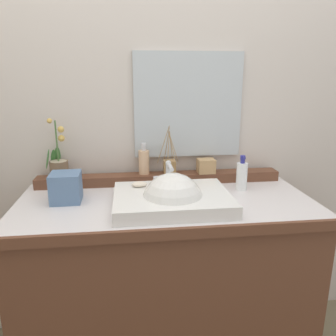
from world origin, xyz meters
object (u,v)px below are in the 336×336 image
Objects in this scene: reed_diffuser at (169,166)px; sink_basin at (172,202)px; potted_plant at (59,164)px; soap_bar at (139,184)px; lotion_bottle at (242,175)px; soap_dispenser at (144,161)px; trinket_box at (206,166)px; tissue_box at (66,187)px.

sink_basin is at bearing -94.88° from reed_diffuser.
potted_plant is 1.18× the size of reed_diffuser.
lotion_bottle is at bearing 7.16° from soap_bar.
potted_plant reaches higher than soap_bar.
sink_basin is 1.96× the size of reed_diffuser.
sink_basin is 0.33m from reed_diffuser.
potted_plant is at bearing -178.32° from soap_dispenser.
soap_bar is 0.28× the size of reed_diffuser.
soap_dispenser reaches higher than lotion_bottle.
sink_basin reaches higher than soap_bar.
trinket_box is 0.68× the size of tissue_box.
reed_diffuser reaches higher than tissue_box.
trinket_box is at bearing 16.41° from tissue_box.
potted_plant is 0.43m from soap_dispenser.
potted_plant reaches higher than soap_dispenser.
reed_diffuser reaches higher than sink_basin.
trinket_box is 0.51× the size of lotion_bottle.
sink_basin is 0.40m from trinket_box.
soap_bar is 0.26m from reed_diffuser.
sink_basin is 5.60× the size of trinket_box.
reed_diffuser is (0.13, -0.02, -0.03)m from soap_dispenser.
reed_diffuser is 1.46× the size of lotion_bottle.
tissue_box is (-0.33, 0.00, -0.00)m from soap_bar.
tissue_box is at bearing -165.95° from trinket_box.
trinket_box is at bearing 135.62° from lotion_bottle.
potted_plant reaches higher than sink_basin.
soap_dispenser is 0.43m from tissue_box.
potted_plant reaches higher than tissue_box.
tissue_box reaches higher than trinket_box.
reed_diffuser is 2.85× the size of trinket_box.
potted_plant is 0.75m from trinket_box.
soap_dispenser is at bearing 1.68° from potted_plant.
tissue_box is (-0.69, -0.20, -0.02)m from trinket_box.
tissue_box is (-0.36, -0.22, -0.05)m from soap_dispenser.
soap_bar is 0.42m from trinket_box.
sink_basin is at bearing -32.00° from potted_plant.
soap_dispenser is (-0.10, 0.34, 0.10)m from sink_basin.
lotion_bottle is (0.51, 0.06, 0.00)m from soap_bar.
soap_dispenser reaches higher than sink_basin.
lotion_bottle is at bearing -19.11° from soap_dispenser.
tissue_box is (0.07, -0.21, -0.05)m from potted_plant.
soap_bar is at bearing -128.98° from reed_diffuser.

